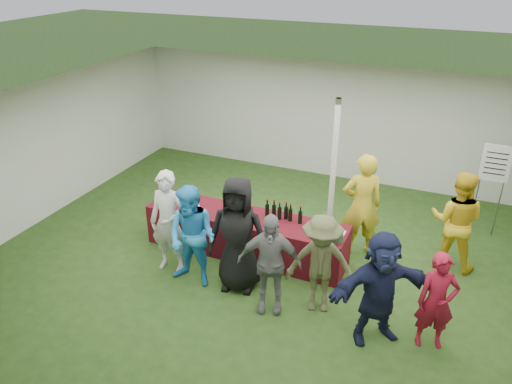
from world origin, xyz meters
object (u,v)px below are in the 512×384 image
at_px(customer_5, 380,288).
at_px(customer_2, 238,235).
at_px(wine_list_sign, 494,170).
at_px(customer_6, 437,302).
at_px(serving_table, 246,234).
at_px(customer_3, 269,263).
at_px(customer_0, 169,222).
at_px(customer_1, 192,237).
at_px(staff_back, 456,220).
at_px(staff_pourer, 362,205).
at_px(customer_4, 321,264).
at_px(dump_bucket, 335,237).

bearing_deg(customer_5, customer_2, 135.49).
bearing_deg(customer_5, wine_list_sign, 33.95).
bearing_deg(wine_list_sign, customer_6, -99.58).
bearing_deg(customer_2, serving_table, 97.56).
bearing_deg(wine_list_sign, customer_3, -128.49).
bearing_deg(serving_table, customer_5, -26.31).
height_order(customer_0, customer_1, customer_0).
distance_m(wine_list_sign, customer_2, 4.91).
distance_m(staff_back, customer_2, 3.65).
distance_m(serving_table, staff_pourer, 2.09).
bearing_deg(customer_0, staff_pourer, 28.06).
bearing_deg(customer_0, wine_list_sign, 30.83).
height_order(customer_4, customer_6, customer_4).
relative_size(serving_table, dump_bucket, 14.47).
bearing_deg(wine_list_sign, staff_pourer, -141.75).
xyz_separation_m(customer_2, customer_3, (0.66, -0.33, -0.14)).
relative_size(staff_back, customer_6, 1.21).
distance_m(customer_1, customer_6, 3.68).
xyz_separation_m(customer_1, customer_5, (2.95, -0.12, -0.02)).
xyz_separation_m(dump_bucket, customer_6, (1.63, -0.88, -0.12)).
xyz_separation_m(customer_0, customer_1, (0.55, -0.20, -0.04)).
xyz_separation_m(wine_list_sign, customer_0, (-4.83, -3.35, -0.42)).
distance_m(dump_bucket, customer_1, 2.25).
height_order(staff_pourer, customer_0, staff_pourer).
xyz_separation_m(customer_2, customer_5, (2.25, -0.33, -0.11)).
height_order(dump_bucket, customer_1, customer_1).
bearing_deg(staff_pourer, customer_4, 59.71).
height_order(serving_table, customer_2, customer_2).
relative_size(serving_table, staff_pourer, 1.90).
relative_size(wine_list_sign, customer_6, 1.24).
xyz_separation_m(serving_table, dump_bucket, (1.66, -0.22, 0.46)).
xyz_separation_m(customer_1, customer_4, (2.04, 0.16, -0.06)).
relative_size(customer_3, customer_6, 1.12).
bearing_deg(staff_pourer, wine_list_sign, -165.76).
bearing_deg(customer_3, dump_bucket, 40.84).
height_order(customer_5, customer_6, customer_5).
bearing_deg(customer_3, customer_5, -15.12).
bearing_deg(customer_6, dump_bucket, 134.55).
bearing_deg(customer_2, customer_6, -13.25).
bearing_deg(serving_table, customer_1, -109.38).
bearing_deg(customer_1, customer_3, -1.65).
height_order(wine_list_sign, customer_1, wine_list_sign).
relative_size(serving_table, staff_back, 2.06).
bearing_deg(staff_back, staff_pourer, 13.71).
xyz_separation_m(dump_bucket, customer_1, (-2.06, -0.92, 0.02)).
height_order(staff_pourer, customer_6, staff_pourer).
xyz_separation_m(wine_list_sign, customer_5, (-1.32, -3.67, -0.47)).
bearing_deg(customer_5, customer_0, 138.56).
height_order(customer_0, customer_6, customer_0).
bearing_deg(customer_2, customer_3, -36.93).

